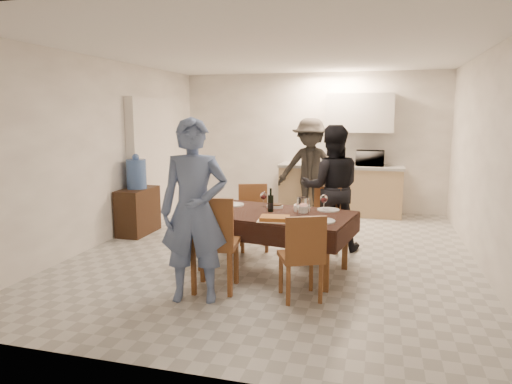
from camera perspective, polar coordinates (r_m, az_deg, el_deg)
floor at (r=6.17m, az=2.53°, el=-7.53°), size 5.00×6.00×0.02m
ceiling at (r=5.95m, az=2.72°, el=17.16°), size 5.00×6.00×0.02m
wall_back at (r=8.86m, az=6.91°, el=6.22°), size 5.00×0.02×2.60m
wall_front at (r=3.09m, az=-9.71°, el=-0.26°), size 5.00×0.02×2.60m
wall_left at (r=6.91m, az=-18.13°, el=4.85°), size 0.02×6.00×2.60m
wall_right at (r=5.90m, az=27.08°, el=3.52°), size 0.02×6.00×2.60m
stub_partition at (r=7.92m, az=-12.79°, el=3.83°), size 0.15×1.40×2.10m
kitchen_base_cabinet at (r=8.57m, az=10.45°, el=0.16°), size 2.20×0.60×0.86m
kitchen_worktop at (r=8.51m, az=10.54°, el=3.18°), size 2.24×0.64×0.05m
upper_cabinet at (r=8.58m, az=12.85°, el=9.61°), size 1.20×0.34×0.70m
dining_table at (r=5.33m, az=2.23°, el=-2.94°), size 1.93×1.33×0.69m
chair_near_left at (r=4.68m, az=-5.55°, el=-5.28°), size 0.52×0.52×0.55m
chair_near_right at (r=4.48m, az=5.44°, el=-7.06°), size 0.53×0.55×0.48m
chair_far_left at (r=6.09m, az=-0.48°, el=-2.52°), size 0.51×0.52×0.47m
chair_far_right at (r=5.92m, az=7.94°, el=-2.95°), size 0.53×0.55×0.48m
console at (r=7.27m, az=-14.53°, el=-2.31°), size 0.38×0.76×0.71m
water_jug at (r=7.18m, az=-14.72°, el=2.19°), size 0.30×0.30×0.45m
wine_bottle at (r=5.35m, az=1.84°, el=-1.00°), size 0.07×0.07×0.28m
water_pitcher at (r=5.19m, az=5.89°, el=-1.81°), size 0.13×0.13×0.21m
savoury_tart at (r=4.93m, az=2.37°, el=-3.32°), size 0.39×0.31×0.05m
salad_bowl at (r=5.43m, az=5.75°, el=-1.99°), size 0.19×0.19×0.08m
mushroom_dish at (r=5.60m, az=2.38°, el=-1.82°), size 0.19×0.19×0.03m
wine_glass_a at (r=5.22m, az=-4.28°, el=-1.90°), size 0.08×0.08×0.17m
wine_glass_b at (r=5.45m, az=8.48°, el=-1.32°), size 0.09×0.09×0.20m
wine_glass_c at (r=5.63m, az=0.95°, el=-0.92°), size 0.09×0.09×0.19m
plate_near_left at (r=5.21m, az=-4.97°, el=-2.82°), size 0.26×0.26×0.02m
plate_near_right at (r=4.93m, az=8.26°, el=-3.60°), size 0.28×0.28×0.02m
plate_far_left at (r=5.76m, az=-2.91°, el=-1.58°), size 0.28×0.28×0.02m
plate_far_right at (r=5.51m, az=9.03°, el=-2.21°), size 0.26×0.26×0.02m
microwave at (r=8.47m, az=14.07°, el=4.13°), size 0.50×0.34×0.28m
person_near at (r=4.46m, az=-7.73°, el=-2.35°), size 0.74×0.58×1.80m
person_far at (r=6.22m, az=9.38°, el=0.49°), size 0.92×0.78×1.69m
person_kitchen at (r=8.13m, az=6.77°, el=2.95°), size 1.14×0.65×1.76m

